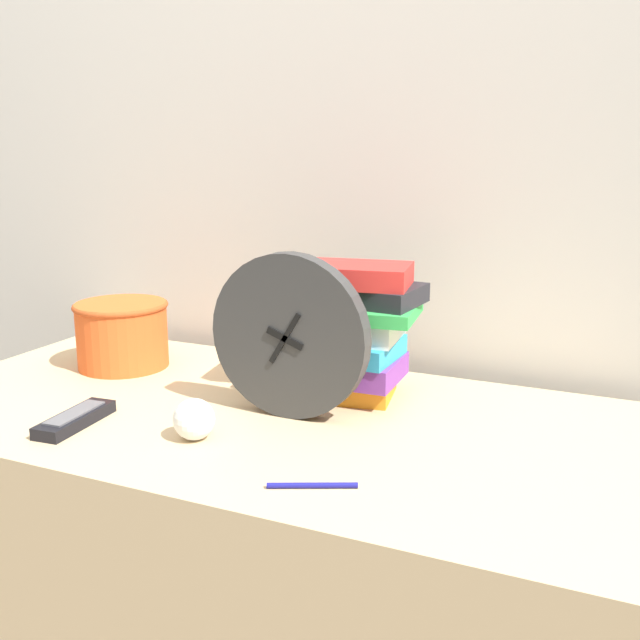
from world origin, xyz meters
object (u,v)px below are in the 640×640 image
at_px(book_stack, 349,328).
at_px(basket, 122,332).
at_px(tv_remote, 75,419).
at_px(desk_clock, 289,336).
at_px(crumpled_paper_ball, 194,419).
at_px(pen, 312,485).

bearing_deg(book_stack, basket, -176.62).
relative_size(basket, tv_remote, 1.19).
bearing_deg(desk_clock, tv_remote, -148.49).
relative_size(basket, crumpled_paper_ball, 2.91).
relative_size(tv_remote, crumpled_paper_ball, 2.45).
bearing_deg(crumpled_paper_ball, book_stack, 64.89).
height_order(desk_clock, tv_remote, desk_clock).
bearing_deg(crumpled_paper_ball, basket, 142.79).
height_order(desk_clock, crumpled_paper_ball, desk_clock).
bearing_deg(basket, crumpled_paper_ball, -37.21).
distance_m(desk_clock, book_stack, 0.15).
height_order(basket, crumpled_paper_ball, basket).
relative_size(basket, pen, 1.67).
bearing_deg(desk_clock, pen, -57.01).
bearing_deg(book_stack, pen, -74.91).
height_order(book_stack, pen, book_stack).
bearing_deg(desk_clock, book_stack, 71.16).
xyz_separation_m(desk_clock, crumpled_paper_ball, (-0.09, -0.15, -0.11)).
bearing_deg(basket, desk_clock, -14.53).
xyz_separation_m(desk_clock, pen, (0.15, -0.23, -0.14)).
distance_m(tv_remote, pen, 0.46).
bearing_deg(pen, crumpled_paper_ball, 161.93).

